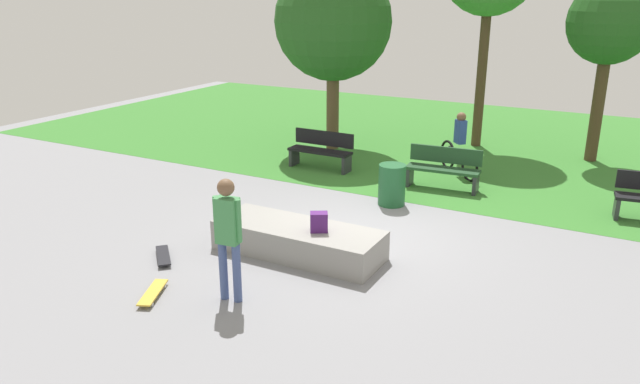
{
  "coord_description": "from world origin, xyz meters",
  "views": [
    {
      "loc": [
        4.27,
        -9.26,
        4.25
      ],
      "look_at": [
        -0.52,
        -0.46,
        0.87
      ],
      "focal_mm": 34.18,
      "sensor_mm": 36.0,
      "label": 1
    }
  ],
  "objects": [
    {
      "name": "concrete_ledge",
      "position": [
        -0.52,
        -1.21,
        0.25
      ],
      "size": [
        2.85,
        1.04,
        0.5
      ],
      "primitive_type": "cube",
      "color": "gray",
      "rests_on": "ground_plane"
    },
    {
      "name": "skateboard_by_ledge",
      "position": [
        -1.62,
        -3.51,
        0.06
      ],
      "size": [
        0.51,
        0.81,
        0.08
      ],
      "color": "gold",
      "rests_on": "ground_plane"
    },
    {
      "name": "backpack_on_ledge",
      "position": [
        -0.12,
        -1.24,
        0.66
      ],
      "size": [
        0.34,
        0.31,
        0.32
      ],
      "primitive_type": "cube",
      "rotation": [
        0.0,
        0.0,
        0.52
      ],
      "color": "#4C1E66",
      "rests_on": "concrete_ledge"
    },
    {
      "name": "ground_plane",
      "position": [
        0.0,
        0.0,
        0.0
      ],
      "size": [
        28.0,
        28.0,
        0.0
      ],
      "primitive_type": "plane",
      "color": "gray"
    },
    {
      "name": "skater_performing_trick",
      "position": [
        -0.57,
        -3.04,
        1.07
      ],
      "size": [
        0.43,
        0.24,
        1.81
      ],
      "color": "#3F5184",
      "rests_on": "ground_plane"
    },
    {
      "name": "skateboard_spare",
      "position": [
        -2.37,
        -2.46,
        0.06
      ],
      "size": [
        0.71,
        0.7,
        0.08
      ],
      "color": "black",
      "rests_on": "ground_plane"
    },
    {
      "name": "tree_young_birch",
      "position": [
        3.15,
        7.44,
        3.4
      ],
      "size": [
        2.03,
        2.03,
        4.47
      ],
      "color": "#4C3823",
      "rests_on": "grass_lawn"
    },
    {
      "name": "trash_bin",
      "position": [
        -0.09,
        1.83,
        0.42
      ],
      "size": [
        0.55,
        0.55,
        0.85
      ],
      "primitive_type": "cylinder",
      "color": "#1E592D",
      "rests_on": "ground_plane"
    },
    {
      "name": "cyclist_on_bicycle",
      "position": [
        0.47,
        4.62,
        0.63
      ],
      "size": [
        1.31,
        1.34,
        1.52
      ],
      "color": "black",
      "rests_on": "ground_plane"
    },
    {
      "name": "park_bench_far_right",
      "position": [
        -2.63,
        3.47,
        0.48
      ],
      "size": [
        1.6,
        0.48,
        0.91
      ],
      "color": "black",
      "rests_on": "ground_plane"
    },
    {
      "name": "grass_lawn",
      "position": [
        0.0,
        8.04,
        0.0
      ],
      "size": [
        26.6,
        11.92,
        0.01
      ],
      "primitive_type": "cube",
      "color": "#387A2D",
      "rests_on": "ground_plane"
    },
    {
      "name": "tree_slender_maple",
      "position": [
        -3.31,
        5.39,
        3.39
      ],
      "size": [
        3.09,
        3.09,
        4.96
      ],
      "color": "brown",
      "rests_on": "grass_lawn"
    },
    {
      "name": "park_bench_near_path",
      "position": [
        0.5,
        3.37,
        0.48
      ],
      "size": [
        1.63,
        0.59,
        0.91
      ],
      "color": "#1E4223",
      "rests_on": "ground_plane"
    }
  ]
}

